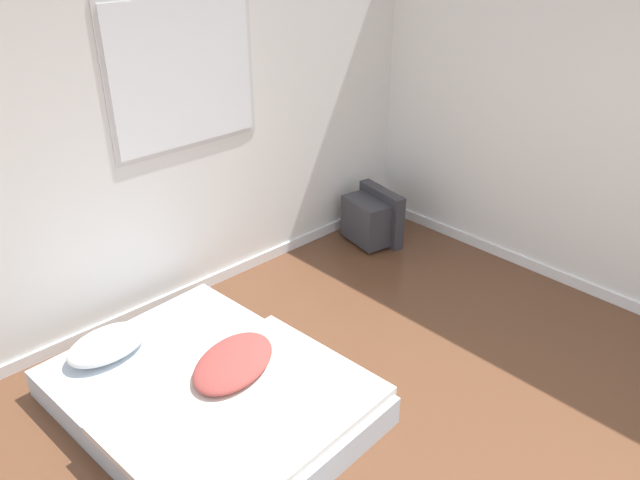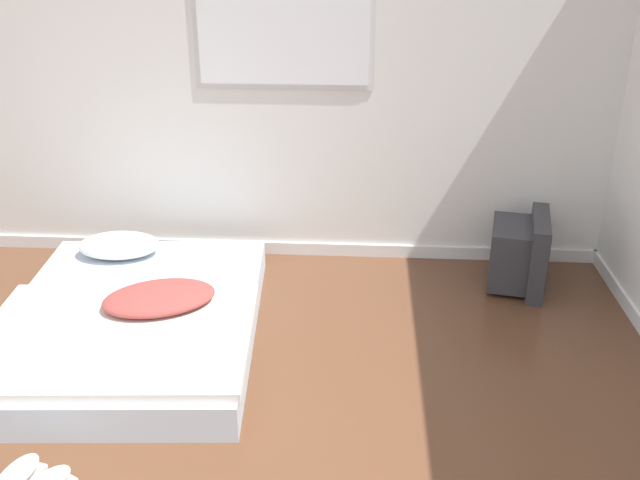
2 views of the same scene
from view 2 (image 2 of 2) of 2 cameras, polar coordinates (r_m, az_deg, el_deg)
wall_back at (r=4.78m, az=-7.31°, el=13.38°), size 7.45×0.08×2.60m
mattress_bed at (r=4.17m, az=-14.81°, el=-6.13°), size 1.50×1.91×0.33m
crt_tv at (r=4.74m, az=15.76°, el=-1.00°), size 0.43×0.55×0.49m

